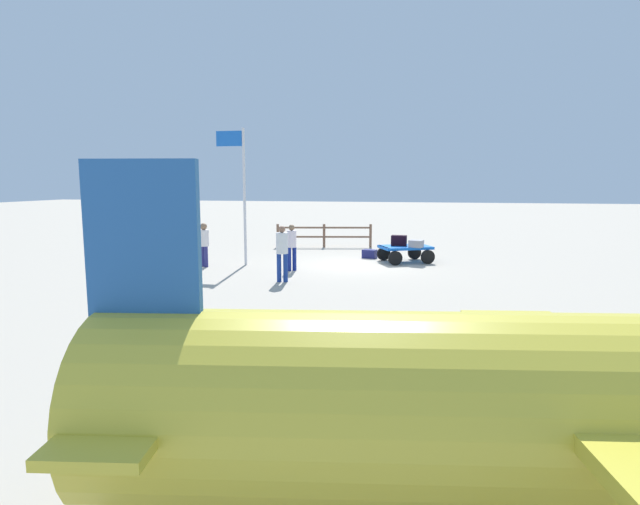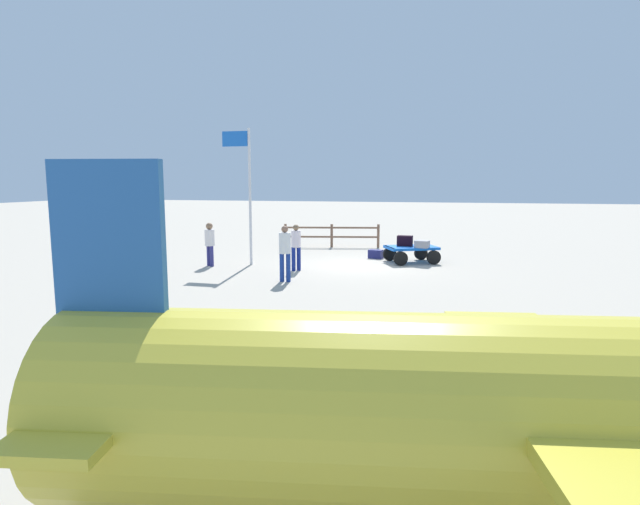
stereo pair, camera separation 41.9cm
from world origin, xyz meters
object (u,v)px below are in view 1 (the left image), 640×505
at_px(suitcase_dark, 416,244).
at_px(worker_trailing, 282,249).
at_px(suitcase_navy, 370,254).
at_px(flagpole, 241,183).
at_px(worker_supervisor, 204,241).
at_px(worker_lead, 292,244).
at_px(luggage_cart, 405,250).
at_px(airplane_near, 640,414).
at_px(suitcase_grey, 399,241).

distance_m(suitcase_dark, worker_trailing, 5.88).
distance_m(suitcase_navy, flagpole, 5.89).
distance_m(worker_trailing, worker_supervisor, 4.14).
bearing_deg(worker_lead, worker_trailing, 96.48).
height_order(luggage_cart, suitcase_navy, luggage_cart).
distance_m(airplane_near, flagpole, 15.97).
xyz_separation_m(worker_supervisor, airplane_near, (-9.53, 12.79, 0.31)).
distance_m(worker_lead, worker_supervisor, 3.32).
xyz_separation_m(worker_trailing, flagpole, (2.36, -2.85, 1.98)).
bearing_deg(suitcase_dark, suitcase_navy, -31.41).
height_order(suitcase_dark, worker_supervisor, worker_supervisor).
xyz_separation_m(suitcase_navy, flagpole, (4.44, 2.64, 2.83)).
height_order(suitcase_dark, worker_trailing, worker_trailing).
distance_m(worker_lead, flagpole, 3.11).
relative_size(worker_trailing, airplane_near, 0.19).
relative_size(worker_lead, flagpole, 0.32).
bearing_deg(worker_supervisor, suitcase_navy, -149.22).
relative_size(worker_trailing, flagpole, 0.35).
relative_size(suitcase_dark, flagpole, 0.12).
height_order(worker_trailing, worker_supervisor, worker_trailing).
xyz_separation_m(luggage_cart, suitcase_grey, (0.23, -0.04, 0.36)).
bearing_deg(suitcase_grey, luggage_cart, 171.33).
bearing_deg(suitcase_grey, suitcase_dark, 149.90).
relative_size(worker_lead, worker_trailing, 0.93).
distance_m(worker_supervisor, flagpole, 2.49).
xyz_separation_m(worker_trailing, airplane_near, (-5.99, 10.65, 0.22)).
bearing_deg(airplane_near, worker_supervisor, -53.31).
bearing_deg(airplane_near, flagpole, -58.26).
bearing_deg(airplane_near, suitcase_dark, -82.23).
bearing_deg(airplane_near, suitcase_grey, -80.03).
distance_m(luggage_cart, suitcase_dark, 0.63).
bearing_deg(suitcase_grey, flagpole, 18.51).
distance_m(luggage_cart, worker_supervisor, 7.52).
bearing_deg(flagpole, suitcase_dark, -166.55).
distance_m(worker_trailing, airplane_near, 12.22).
height_order(suitcase_grey, flagpole, flagpole).
height_order(suitcase_navy, worker_trailing, worker_trailing).
bearing_deg(suitcase_dark, luggage_cart, -39.10).
relative_size(suitcase_grey, airplane_near, 0.07).
xyz_separation_m(suitcase_navy, worker_supervisor, (5.62, 3.35, 0.76)).
height_order(suitcase_grey, worker_trailing, worker_trailing).
bearing_deg(worker_trailing, suitcase_navy, -110.76).
bearing_deg(suitcase_navy, worker_supervisor, 30.78).
xyz_separation_m(worker_lead, worker_trailing, (-0.22, 1.97, 0.10)).
height_order(suitcase_navy, airplane_near, airplane_near).
relative_size(suitcase_navy, airplane_near, 0.07).
bearing_deg(suitcase_navy, worker_trailing, 69.24).
xyz_separation_m(luggage_cart, worker_lead, (3.74, 2.73, 0.46)).
height_order(luggage_cart, flagpole, flagpole).
height_order(suitcase_grey, airplane_near, airplane_near).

